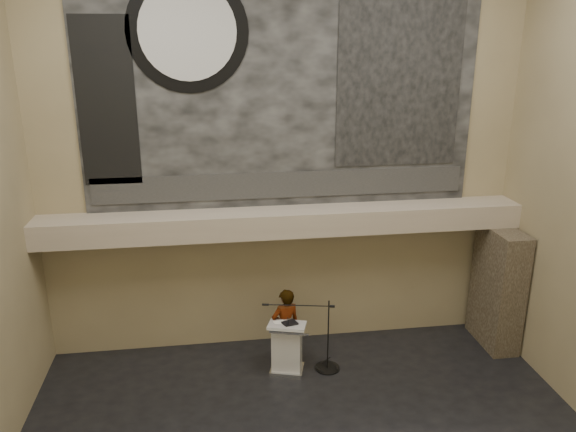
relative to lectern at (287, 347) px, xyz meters
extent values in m
cube|color=#8C7C59|center=(0.10, 1.34, 3.70)|extent=(10.00, 0.02, 8.50)
cube|color=#8C7C59|center=(0.10, -6.66, 3.70)|extent=(10.00, 0.02, 8.50)
cube|color=tan|center=(0.10, 0.94, 2.40)|extent=(10.00, 0.80, 0.50)
cylinder|color=#B2893D|center=(-1.50, 0.89, 2.12)|extent=(0.04, 0.04, 0.06)
cylinder|color=#B2893D|center=(2.00, 0.89, 2.12)|extent=(0.04, 0.04, 0.06)
cube|color=black|center=(0.10, 1.31, 5.15)|extent=(8.00, 0.05, 5.00)
cube|color=#2A2A2A|center=(0.10, 1.27, 3.10)|extent=(7.76, 0.02, 0.55)
cylinder|color=black|center=(-1.70, 1.27, 6.15)|extent=(2.30, 0.02, 2.30)
cylinder|color=silver|center=(-1.70, 1.25, 6.15)|extent=(1.84, 0.02, 1.84)
cube|color=black|center=(2.50, 1.27, 5.25)|extent=(2.60, 0.02, 3.60)
cube|color=black|center=(-3.30, 1.27, 4.85)|extent=(1.10, 0.02, 3.20)
cube|color=#3D3325|center=(4.75, 0.49, 0.80)|extent=(0.60, 1.40, 2.70)
cube|color=silver|center=(0.00, 0.00, -0.51)|extent=(0.78, 0.67, 0.08)
cube|color=silver|center=(0.00, 0.00, 0.01)|extent=(0.68, 0.55, 0.96)
cube|color=silver|center=(0.00, -0.02, 0.52)|extent=(0.87, 0.72, 0.13)
cube|color=black|center=(0.06, -0.02, 0.56)|extent=(0.34, 0.31, 0.04)
cube|color=white|center=(-0.13, 0.00, 0.55)|extent=(0.27, 0.34, 0.00)
imported|color=silver|center=(0.02, 0.32, 0.30)|extent=(0.71, 0.56, 1.70)
cylinder|color=black|center=(0.85, -0.03, -0.54)|extent=(0.52, 0.52, 0.02)
cylinder|color=black|center=(0.85, -0.03, 0.23)|extent=(0.03, 0.03, 1.56)
cylinder|color=black|center=(0.22, 0.10, 0.89)|extent=(1.40, 0.30, 0.02)
camera|label=1|loc=(-1.42, -9.95, 6.10)|focal=35.00mm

